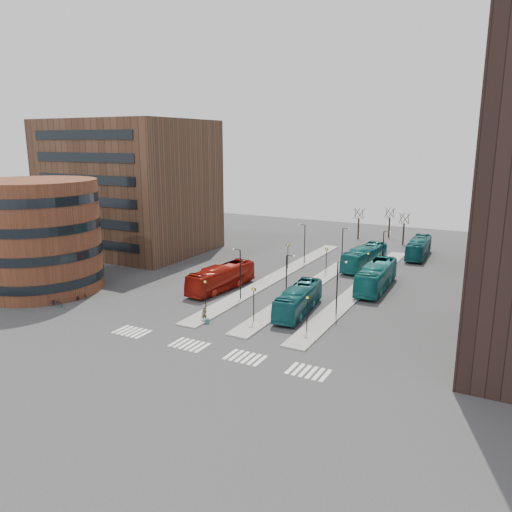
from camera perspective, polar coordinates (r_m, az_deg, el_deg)
The scene contains 23 objects.
ground at distance 44.48m, azimuth -9.59°, elevation -12.00°, with size 160.00×160.00×0.00m, color #2E2E30.
island_left at distance 70.66m, azimuth 2.60°, elevation -2.22°, with size 2.50×45.00×0.15m, color gray.
island_mid at distance 68.43m, azimuth 7.15°, elevation -2.82°, with size 2.50×45.00×0.15m, color gray.
island_right at distance 66.66m, azimuth 11.99°, elevation -3.44°, with size 2.50×45.00×0.15m, color gray.
suitcase at distance 52.78m, azimuth -5.61°, elevation -7.43°, with size 0.44×0.35×0.55m, color navy.
red_bus at distance 63.90m, azimuth -3.99°, elevation -2.50°, with size 2.65×11.34×3.16m, color maroon.
teal_bus_a at distance 55.58m, azimuth 4.86°, elevation -5.02°, with size 2.50×10.69×2.98m, color #12555B.
teal_bus_b at distance 76.28m, azimuth 12.29°, elevation -0.14°, with size 2.78×11.88×3.31m, color #146668.
teal_bus_c at distance 65.76m, azimuth 13.58°, elevation -2.28°, with size 2.85×12.17×3.39m, color #156C6B.
teal_bus_d at distance 85.76m, azimuth 18.10°, elevation 0.91°, with size 2.65×11.34×3.16m, color #12565C.
traveller at distance 53.32m, azimuth -5.92°, elevation -6.63°, with size 0.58×0.38×1.58m, color #47432A.
commuter_a at distance 61.11m, azimuth -5.53°, elevation -3.99°, with size 0.81×0.63×1.66m, color black.
commuter_b at distance 54.65m, azimuth 2.48°, elevation -6.06°, with size 0.94×0.39×1.61m, color black.
commuter_c at distance 54.87m, azimuth 4.92°, elevation -6.05°, with size 1.00×0.57×1.55m, color black.
bicycle_near at distance 62.10m, azimuth -21.90°, elevation -4.96°, with size 0.65×1.88×0.99m, color gray.
bicycle_mid at distance 63.76m, azimuth -20.09°, elevation -4.38°, with size 0.42×1.49×0.90m, color gray.
bicycle_far at distance 64.60m, azimuth -19.23°, elevation -4.09°, with size 0.60×1.71×0.90m, color gray.
crosswalk_stripes at distance 46.51m, azimuth -4.82°, elevation -10.69°, with size 22.35×2.40×0.01m.
round_building at distance 68.40m, azimuth -23.59°, elevation 2.12°, with size 15.16×15.16×14.00m.
office_block at distance 88.59m, azimuth -14.16°, elevation 7.71°, with size 25.00×20.12×22.00m.
sign_poles at distance 61.68m, azimuth 4.55°, elevation -2.28°, with size 12.45×22.12×3.65m.
lamp_posts at distance 65.52m, azimuth 7.14°, elevation -0.37°, with size 14.04×20.24×6.12m.
bare_trees at distance 98.28m, azimuth 14.36°, elevation 3.32°, with size 10.97×8.14×5.90m.
Camera 1 is at (24.92, -31.72, 18.74)m, focal length 35.00 mm.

